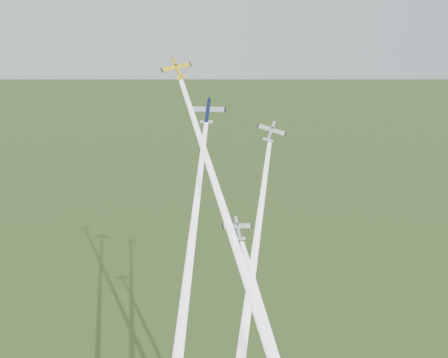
% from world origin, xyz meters
% --- Properties ---
extents(plane_yellow, '(8.50, 6.96, 6.40)m').
position_xyz_m(plane_yellow, '(-8.98, 0.75, 114.46)').
color(plane_yellow, yellow).
extents(smoke_trail_yellow, '(18.84, 53.78, 57.22)m').
position_xyz_m(smoke_trail_yellow, '(-0.17, -27.19, 84.32)').
color(smoke_trail_yellow, white).
extents(plane_navy, '(9.33, 8.23, 6.54)m').
position_xyz_m(plane_navy, '(-2.33, 3.78, 104.78)').
color(plane_navy, '#0E173E').
extents(smoke_trail_navy, '(13.08, 41.84, 43.86)m').
position_xyz_m(smoke_trail_navy, '(-8.19, -18.25, 81.31)').
color(smoke_trail_navy, white).
extents(plane_silver_right, '(9.05, 7.05, 7.14)m').
position_xyz_m(plane_silver_right, '(12.24, 4.65, 99.64)').
color(plane_silver_right, silver).
extents(smoke_trail_silver_right, '(17.30, 42.62, 45.76)m').
position_xyz_m(smoke_trail_silver_right, '(4.13, -17.65, 75.23)').
color(smoke_trail_silver_right, white).
extents(plane_silver_low, '(7.38, 7.08, 6.37)m').
position_xyz_m(plane_silver_low, '(2.42, -9.83, 82.31)').
color(plane_silver_low, silver).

